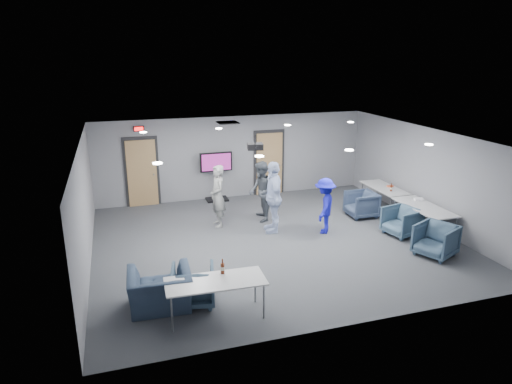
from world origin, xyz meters
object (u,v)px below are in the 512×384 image
object	(u,v)px
table_right_b	(424,208)
bottle_front	(223,268)
chair_right_c	(436,240)
projector	(255,146)
person_a	(218,196)
table_right_a	(384,189)
tv_stand	(216,174)
chair_right_b	(402,221)
chair_front_a	(193,285)
chair_front_b	(160,290)
person_d	(325,206)
person_c	(273,197)
table_front_left	(216,283)
bottle_right	(391,188)
chair_right_a	(361,204)
person_b	(261,192)

from	to	relation	value
table_right_b	bottle_front	world-z (taller)	bottle_front
chair_right_c	projector	xyz separation A→B (m)	(-3.71, 2.50, 2.01)
person_a	table_right_a	world-z (taller)	person_a
projector	chair_right_c	bearing A→B (deg)	-22.42
tv_stand	chair_right_b	bearing A→B (deg)	-47.36
tv_stand	projector	world-z (taller)	projector
chair_right_b	projector	world-z (taller)	projector
chair_front_a	chair_front_b	xyz separation A→B (m)	(-0.63, 0.00, 0.00)
bottle_front	table_right_b	bearing A→B (deg)	19.45
chair_front_a	table_right_b	distance (m)	6.77
table_right_b	person_d	bearing A→B (deg)	72.68
chair_right_c	tv_stand	xyz separation A→B (m)	(-4.02, 5.73, 0.52)
table_right_a	chair_right_c	bearing A→B (deg)	168.68
person_c	chair_front_a	world-z (taller)	person_c
table_right_a	projector	size ratio (longest dim) A/B	3.96
person_c	bottle_front	distance (m)	4.07
chair_front_b	table_front_left	size ratio (longest dim) A/B	0.63
bottle_right	table_right_b	bearing A→B (deg)	-88.30
table_front_left	person_d	bearing A→B (deg)	42.97
person_a	person_d	xyz separation A→B (m)	(2.61, -1.34, -0.12)
person_d	chair_right_b	distance (m)	2.08
chair_front_b	table_right_b	xyz separation A→B (m)	(7.16, 1.77, 0.31)
chair_right_a	table_front_left	distance (m)	6.59
person_b	projector	size ratio (longest dim) A/B	3.91
person_b	table_right_b	distance (m)	4.45
person_a	bottle_right	bearing A→B (deg)	78.62
person_c	chair_front_b	xyz separation A→B (m)	(-3.34, -3.06, -0.59)
chair_right_c	table_right_a	size ratio (longest dim) A/B	0.49
person_c	chair_right_b	world-z (taller)	person_c
chair_right_c	tv_stand	world-z (taller)	tv_stand
person_a	bottle_front	bearing A→B (deg)	-15.92
chair_right_c	bottle_front	size ratio (longest dim) A/B	2.92
person_d	chair_front_b	xyz separation A→B (m)	(-4.62, -2.56, -0.38)
chair_right_b	projector	distance (m)	4.38
chair_right_b	table_right_b	size ratio (longest dim) A/B	0.44
chair_right_b	bottle_right	world-z (taller)	bottle_right
bottle_front	chair_front_a	bearing A→B (deg)	144.42
person_b	bottle_right	world-z (taller)	person_b
person_c	chair_right_c	world-z (taller)	person_c
chair_right_a	table_right_b	bearing A→B (deg)	32.27
chair_front_a	bottle_right	world-z (taller)	bottle_right
table_front_left	person_a	bearing A→B (deg)	78.94
chair_right_a	tv_stand	bearing A→B (deg)	-125.47
chair_front_a	table_front_left	xyz separation A→B (m)	(0.32, -0.60, 0.31)
chair_right_b	tv_stand	distance (m)	5.96
chair_right_c	chair_front_a	size ratio (longest dim) A/B	1.04
chair_front_b	bottle_front	bearing A→B (deg)	165.32
person_a	bottle_right	world-z (taller)	person_a
table_right_b	chair_right_c	bearing A→B (deg)	154.26
chair_right_c	chair_front_b	distance (m)	6.52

